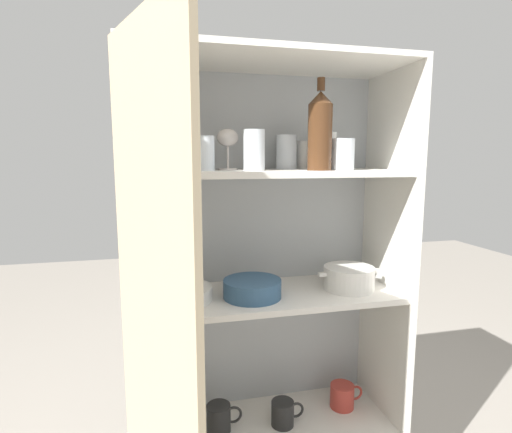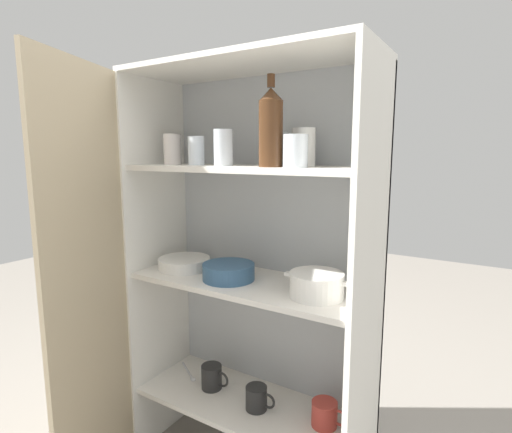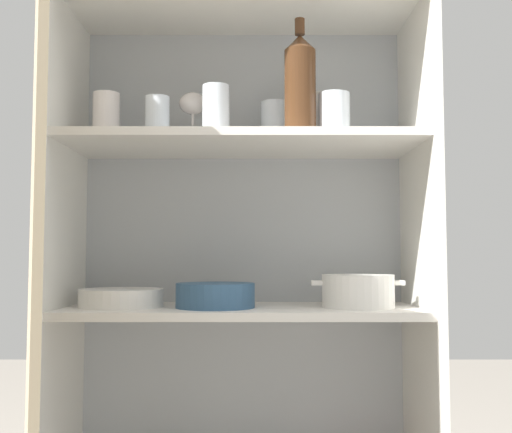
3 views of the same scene
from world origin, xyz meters
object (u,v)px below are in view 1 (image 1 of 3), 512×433
at_px(wine_bottle, 320,131).
at_px(plate_stack_white, 180,294).
at_px(casserole_dish, 349,278).
at_px(mixing_bowl_large, 252,288).
at_px(coffee_mug_primary, 219,418).

bearing_deg(wine_bottle, plate_stack_white, 170.61).
bearing_deg(wine_bottle, casserole_dish, 20.77).
bearing_deg(mixing_bowl_large, coffee_mug_primary, 164.13).
bearing_deg(casserole_dish, mixing_bowl_large, -179.59).
distance_m(plate_stack_white, coffee_mug_primary, 0.48).
distance_m(plate_stack_white, mixing_bowl_large, 0.24).
xyz_separation_m(wine_bottle, plate_stack_white, (-0.44, 0.07, -0.52)).
relative_size(wine_bottle, coffee_mug_primary, 2.25).
relative_size(wine_bottle, casserole_dish, 1.24).
relative_size(plate_stack_white, mixing_bowl_large, 1.08).
distance_m(wine_bottle, coffee_mug_primary, 1.04).
height_order(plate_stack_white, mixing_bowl_large, mixing_bowl_large).
bearing_deg(plate_stack_white, mixing_bowl_large, -5.11).
bearing_deg(plate_stack_white, casserole_dish, -1.81).
bearing_deg(coffee_mug_primary, plate_stack_white, -175.04).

